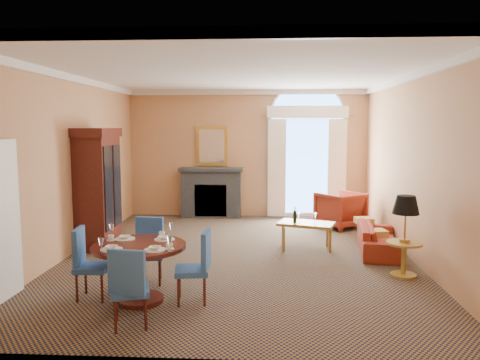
# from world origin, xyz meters

# --- Properties ---
(ground) EXTENTS (7.50, 7.50, 0.00)m
(ground) POSITION_xyz_m (0.00, 0.00, 0.00)
(ground) COLOR #121A39
(ground) RESTS_ON ground
(room_envelope) EXTENTS (6.04, 7.52, 3.45)m
(room_envelope) POSITION_xyz_m (-0.03, 0.67, 2.51)
(room_envelope) COLOR tan
(room_envelope) RESTS_ON ground
(armoire) EXTENTS (0.65, 1.15, 2.26)m
(armoire) POSITION_xyz_m (-2.72, 0.54, 1.09)
(armoire) COLOR #3B120D
(armoire) RESTS_ON ground
(dining_table) EXTENTS (1.22, 1.22, 0.97)m
(dining_table) POSITION_xyz_m (-1.15, -2.28, 0.57)
(dining_table) COLOR #3B120D
(dining_table) RESTS_ON ground
(dining_chair_north) EXTENTS (0.50, 0.50, 0.95)m
(dining_chair_north) POSITION_xyz_m (-1.24, -1.45, 0.54)
(dining_chair_north) COLOR #2855A0
(dining_chair_north) RESTS_ON ground
(dining_chair_south) EXTENTS (0.52, 0.52, 0.95)m
(dining_chair_south) POSITION_xyz_m (-1.05, -3.12, 0.54)
(dining_chair_south) COLOR #2855A0
(dining_chair_south) RESTS_ON ground
(dining_chair_east) EXTENTS (0.48, 0.48, 0.95)m
(dining_chair_east) POSITION_xyz_m (-0.38, -2.25, 0.54)
(dining_chair_east) COLOR #2855A0
(dining_chair_east) RESTS_ON ground
(dining_chair_west) EXTENTS (0.47, 0.45, 0.95)m
(dining_chair_west) POSITION_xyz_m (-1.90, -2.18, 0.54)
(dining_chair_west) COLOR #2855A0
(dining_chair_west) RESTS_ON ground
(sofa) EXTENTS (0.89, 1.79, 0.50)m
(sofa) POSITION_xyz_m (2.55, 0.37, 0.25)
(sofa) COLOR maroon
(sofa) RESTS_ON ground
(armchair) EXTENTS (1.24, 1.24, 0.82)m
(armchair) POSITION_xyz_m (2.17, 2.48, 0.41)
(armchair) COLOR maroon
(armchair) RESTS_ON ground
(coffee_table) EXTENTS (1.13, 0.84, 0.81)m
(coffee_table) POSITION_xyz_m (1.23, 0.51, 0.46)
(coffee_table) COLOR #B08934
(coffee_table) RESTS_ON ground
(side_table) EXTENTS (0.54, 0.54, 1.22)m
(side_table) POSITION_xyz_m (2.60, -1.01, 0.80)
(side_table) COLOR #B08934
(side_table) RESTS_ON ground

